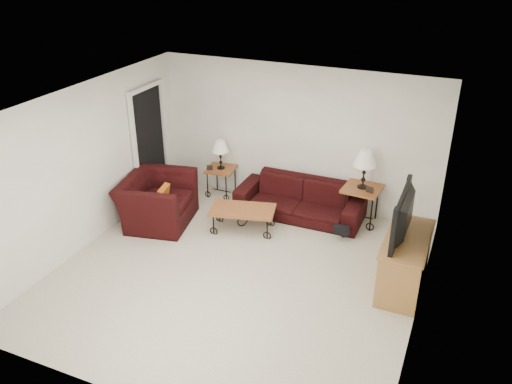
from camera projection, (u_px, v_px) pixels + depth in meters
ground at (237, 274)px, 7.65m from camera, size 5.00×5.00×0.00m
wall_back at (297, 137)px, 9.15m from camera, size 5.00×0.02×2.50m
wall_front at (123, 305)px, 5.03m from camera, size 5.00×0.02×2.50m
wall_left at (86, 167)px, 7.98m from camera, size 0.02×5.00×2.50m
wall_right at (428, 234)px, 6.21m from camera, size 0.02×5.00×2.50m
ceiling at (234, 106)px, 6.54m from camera, size 5.00×5.00×0.00m
doorway at (150, 145)px, 9.43m from camera, size 0.08×0.94×2.04m
sofa at (300, 199)px, 9.08m from camera, size 2.18×0.85×0.64m
side_table_left at (221, 182)px, 9.82m from camera, size 0.56×0.56×0.55m
side_table_right at (361, 205)px, 8.87m from camera, size 0.64×0.64×0.65m
lamp_left at (221, 154)px, 9.57m from camera, size 0.35×0.35×0.55m
lamp_right at (364, 169)px, 8.58m from camera, size 0.40×0.40×0.65m
photo_frame_left at (210, 168)px, 9.60m from camera, size 0.11×0.05×0.09m
photo_frame_right at (370, 190)px, 8.52m from camera, size 0.13×0.05×0.11m
coffee_table at (243, 219)px, 8.69m from camera, size 1.15×0.80×0.39m
armchair at (157, 200)px, 8.85m from camera, size 1.30×1.42×0.80m
throw_pillow at (163, 197)px, 8.70m from camera, size 0.17×0.37×0.36m
tv_stand at (405, 262)px, 7.23m from camera, size 0.54×1.29×0.77m
television at (410, 216)px, 6.92m from camera, size 0.15×1.15×0.66m
backpack at (344, 224)px, 8.45m from camera, size 0.45×0.38×0.50m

